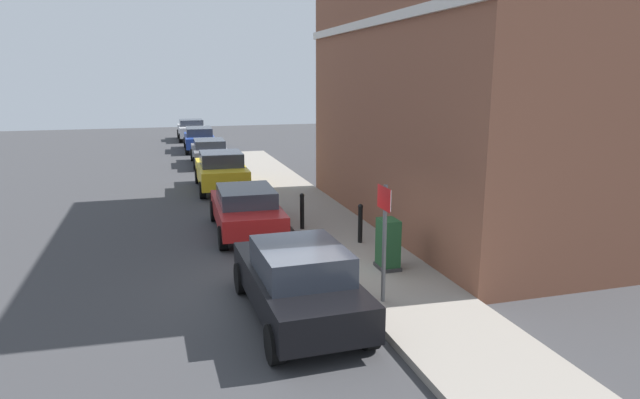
{
  "coord_description": "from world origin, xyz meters",
  "views": [
    {
      "loc": [
        -2.62,
        -10.89,
        4.42
      ],
      "look_at": [
        1.41,
        2.95,
        1.2
      ],
      "focal_mm": 31.05,
      "sensor_mm": 36.0,
      "label": 1
    }
  ],
  "objects_px": {
    "car_blue": "(199,138)",
    "bollard_far_kerb": "(302,210)",
    "car_black": "(298,280)",
    "car_silver": "(192,129)",
    "utility_cabinet": "(388,246)",
    "car_yellow": "(221,170)",
    "street_sign": "(384,226)",
    "bollard_near_cabinet": "(360,222)",
    "car_grey": "(210,151)",
    "car_red": "(246,209)"
  },
  "relations": [
    {
      "from": "bollard_near_cabinet",
      "to": "bollard_far_kerb",
      "type": "relative_size",
      "value": 1.0
    },
    {
      "from": "car_grey",
      "to": "car_blue",
      "type": "height_order",
      "value": "car_blue"
    },
    {
      "from": "bollard_near_cabinet",
      "to": "street_sign",
      "type": "distance_m",
      "value": 4.0
    },
    {
      "from": "car_red",
      "to": "car_yellow",
      "type": "distance_m",
      "value": 6.42
    },
    {
      "from": "car_grey",
      "to": "bollard_near_cabinet",
      "type": "relative_size",
      "value": 4.07
    },
    {
      "from": "car_blue",
      "to": "utility_cabinet",
      "type": "height_order",
      "value": "car_blue"
    },
    {
      "from": "car_red",
      "to": "utility_cabinet",
      "type": "distance_m",
      "value": 5.06
    },
    {
      "from": "car_yellow",
      "to": "car_blue",
      "type": "relative_size",
      "value": 0.93
    },
    {
      "from": "car_blue",
      "to": "utility_cabinet",
      "type": "xyz_separation_m",
      "value": [
        2.48,
        -23.12,
        -0.06
      ]
    },
    {
      "from": "utility_cabinet",
      "to": "street_sign",
      "type": "xyz_separation_m",
      "value": [
        -0.83,
        -1.7,
        0.98
      ]
    },
    {
      "from": "car_silver",
      "to": "bollard_far_kerb",
      "type": "relative_size",
      "value": 3.87
    },
    {
      "from": "utility_cabinet",
      "to": "bollard_far_kerb",
      "type": "relative_size",
      "value": 1.11
    },
    {
      "from": "car_silver",
      "to": "utility_cabinet",
      "type": "distance_m",
      "value": 29.15
    },
    {
      "from": "bollard_near_cabinet",
      "to": "street_sign",
      "type": "relative_size",
      "value": 0.45
    },
    {
      "from": "car_blue",
      "to": "bollard_far_kerb",
      "type": "distance_m",
      "value": 19.39
    },
    {
      "from": "car_blue",
      "to": "street_sign",
      "type": "distance_m",
      "value": 24.89
    },
    {
      "from": "car_grey",
      "to": "car_silver",
      "type": "bearing_deg",
      "value": 1.98
    },
    {
      "from": "utility_cabinet",
      "to": "bollard_near_cabinet",
      "type": "distance_m",
      "value": 2.07
    },
    {
      "from": "car_silver",
      "to": "street_sign",
      "type": "distance_m",
      "value": 30.8
    },
    {
      "from": "car_grey",
      "to": "car_silver",
      "type": "relative_size",
      "value": 1.05
    },
    {
      "from": "car_yellow",
      "to": "car_black",
      "type": "bearing_deg",
      "value": -179.06
    },
    {
      "from": "bollard_near_cabinet",
      "to": "car_red",
      "type": "bearing_deg",
      "value": 138.74
    },
    {
      "from": "car_grey",
      "to": "car_blue",
      "type": "distance_m",
      "value": 5.75
    },
    {
      "from": "car_yellow",
      "to": "bollard_far_kerb",
      "type": "relative_size",
      "value": 4.05
    },
    {
      "from": "car_silver",
      "to": "bollard_far_kerb",
      "type": "distance_m",
      "value": 25.3
    },
    {
      "from": "car_yellow",
      "to": "bollard_far_kerb",
      "type": "distance_m",
      "value": 7.17
    },
    {
      "from": "street_sign",
      "to": "car_blue",
      "type": "bearing_deg",
      "value": 93.81
    },
    {
      "from": "car_black",
      "to": "car_grey",
      "type": "bearing_deg",
      "value": -1.84
    },
    {
      "from": "car_silver",
      "to": "street_sign",
      "type": "xyz_separation_m",
      "value": [
        1.75,
        -30.73,
        0.91
      ]
    },
    {
      "from": "car_silver",
      "to": "car_grey",
      "type": "bearing_deg",
      "value": -179.27
    },
    {
      "from": "utility_cabinet",
      "to": "street_sign",
      "type": "bearing_deg",
      "value": -116.02
    },
    {
      "from": "car_silver",
      "to": "bollard_near_cabinet",
      "type": "bearing_deg",
      "value": -174.52
    },
    {
      "from": "car_yellow",
      "to": "street_sign",
      "type": "relative_size",
      "value": 1.83
    },
    {
      "from": "car_blue",
      "to": "street_sign",
      "type": "relative_size",
      "value": 1.97
    },
    {
      "from": "car_yellow",
      "to": "car_red",
      "type": "bearing_deg",
      "value": -179.16
    },
    {
      "from": "car_yellow",
      "to": "bollard_far_kerb",
      "type": "height_order",
      "value": "car_yellow"
    },
    {
      "from": "car_black",
      "to": "car_silver",
      "type": "distance_m",
      "value": 30.74
    },
    {
      "from": "car_black",
      "to": "car_silver",
      "type": "bearing_deg",
      "value": -1.34
    },
    {
      "from": "car_black",
      "to": "car_yellow",
      "type": "bearing_deg",
      "value": -1.4
    },
    {
      "from": "utility_cabinet",
      "to": "bollard_far_kerb",
      "type": "bearing_deg",
      "value": 105.21
    },
    {
      "from": "car_red",
      "to": "bollard_near_cabinet",
      "type": "distance_m",
      "value": 3.5
    },
    {
      "from": "car_yellow",
      "to": "car_silver",
      "type": "relative_size",
      "value": 1.05
    },
    {
      "from": "car_silver",
      "to": "bollard_near_cabinet",
      "type": "distance_m",
      "value": 27.1
    },
    {
      "from": "car_grey",
      "to": "street_sign",
      "type": "relative_size",
      "value": 1.84
    },
    {
      "from": "car_red",
      "to": "bollard_far_kerb",
      "type": "relative_size",
      "value": 4.0
    },
    {
      "from": "car_silver",
      "to": "utility_cabinet",
      "type": "bearing_deg",
      "value": -175.12
    },
    {
      "from": "car_grey",
      "to": "car_silver",
      "type": "height_order",
      "value": "car_silver"
    },
    {
      "from": "car_yellow",
      "to": "bollard_near_cabinet",
      "type": "height_order",
      "value": "car_yellow"
    },
    {
      "from": "street_sign",
      "to": "bollard_far_kerb",
      "type": "bearing_deg",
      "value": 92.08
    },
    {
      "from": "car_yellow",
      "to": "utility_cabinet",
      "type": "relative_size",
      "value": 3.66
    }
  ]
}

